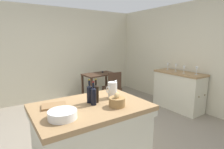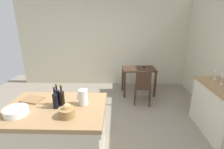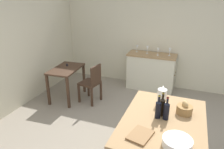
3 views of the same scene
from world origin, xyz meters
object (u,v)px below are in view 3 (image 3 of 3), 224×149
(wine_bottle_green, at_px, (166,110))
(wine_glass_far_left, at_px, (170,51))
(island_table, at_px, (161,146))
(wine_bottle_dark, at_px, (162,106))
(wine_bottle_amber, at_px, (158,109))
(wooden_chair, at_px, (92,82))
(side_cabinet, at_px, (151,71))
(wine_glass_middle, at_px, (147,48))
(wash_bowl, at_px, (177,143))
(wine_glass_right, at_px, (137,47))
(cutting_board, at_px, (140,135))
(wine_glass_left, at_px, (158,50))
(writing_desk, at_px, (66,73))
(pitcher, at_px, (162,97))
(bread_basket, at_px, (184,109))

(wine_bottle_green, height_order, wine_glass_far_left, wine_bottle_green)
(island_table, xyz_separation_m, wine_bottle_dark, (0.10, 0.05, 0.54))
(wine_bottle_dark, relative_size, wine_bottle_amber, 1.01)
(wine_bottle_amber, bearing_deg, wooden_chair, 48.32)
(wooden_chair, height_order, wine_glass_far_left, wine_glass_far_left)
(island_table, relative_size, wine_bottle_amber, 4.49)
(side_cabinet, xyz_separation_m, wine_glass_far_left, (0.01, -0.42, 0.59))
(island_table, height_order, wine_glass_middle, wine_glass_middle)
(wash_bowl, distance_m, wine_glass_right, 3.49)
(wine_glass_far_left, bearing_deg, cutting_board, -178.77)
(wine_glass_left, bearing_deg, wine_glass_right, 78.80)
(wooden_chair, height_order, wash_bowl, wash_bowl)
(island_table, distance_m, wine_glass_middle, 2.95)
(wash_bowl, bearing_deg, side_cabinet, 15.40)
(wash_bowl, bearing_deg, wine_glass_far_left, 8.18)
(writing_desk, xyz_separation_m, wine_bottle_dark, (-1.39, -2.36, 0.38))
(island_table, xyz_separation_m, wine_bottle_green, (0.03, -0.02, 0.53))
(wooden_chair, height_order, pitcher, pitcher)
(wine_glass_left, relative_size, wine_glass_middle, 0.96)
(bread_basket, bearing_deg, pitcher, 65.50)
(wine_glass_middle, relative_size, wine_glass_right, 1.05)
(island_table, bearing_deg, wine_glass_right, 21.23)
(pitcher, height_order, bread_basket, pitcher)
(wooden_chair, bearing_deg, side_cabinet, -41.77)
(side_cabinet, bearing_deg, island_table, -166.09)
(pitcher, bearing_deg, wine_bottle_dark, -170.93)
(wine_glass_far_left, bearing_deg, wine_glass_left, 102.85)
(wooden_chair, xyz_separation_m, wine_glass_right, (1.28, -0.68, 0.56))
(bread_basket, xyz_separation_m, wine_glass_left, (2.45, 0.76, 0.11))
(pitcher, xyz_separation_m, wine_glass_right, (2.42, 1.00, 0.05))
(wash_bowl, xyz_separation_m, wine_glass_right, (3.24, 1.29, 0.13))
(wine_glass_middle, bearing_deg, wine_glass_far_left, -91.58)
(wine_bottle_dark, distance_m, wine_glass_left, 2.64)
(bread_basket, distance_m, wine_glass_middle, 2.74)
(writing_desk, distance_m, wooden_chair, 0.65)
(wash_bowl, xyz_separation_m, wine_bottle_amber, (0.46, 0.28, 0.08))
(side_cabinet, relative_size, wooden_chair, 1.35)
(wine_glass_left, bearing_deg, bread_basket, -162.74)
(writing_desk, xyz_separation_m, wash_bowl, (-1.92, -2.60, 0.29))
(writing_desk, xyz_separation_m, bread_basket, (-1.24, -2.63, 0.32))
(wash_bowl, bearing_deg, island_table, 24.35)
(writing_desk, height_order, wine_bottle_green, wine_bottle_green)
(side_cabinet, height_order, wine_glass_left, wine_glass_left)
(wine_bottle_amber, bearing_deg, side_cabinet, 12.40)
(writing_desk, bearing_deg, wooden_chair, -86.62)
(island_table, distance_m, wash_bowl, 0.65)
(wine_glass_middle, bearing_deg, pitcher, -163.10)
(wine_glass_far_left, relative_size, wine_glass_right, 1.05)
(cutting_board, bearing_deg, wine_glass_right, 15.56)
(side_cabinet, xyz_separation_m, wash_bowl, (-3.18, -0.88, 0.46))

